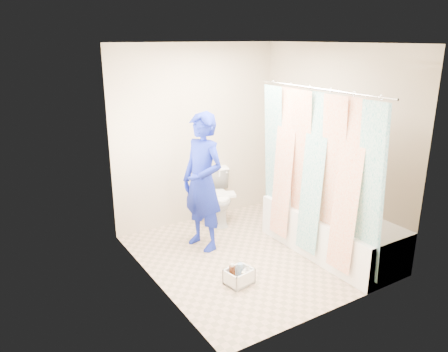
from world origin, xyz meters
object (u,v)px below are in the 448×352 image
bathtub (331,231)px  cleaning_caddy (240,277)px  toilet (218,196)px  plumber (203,182)px

bathtub → cleaning_caddy: (-1.31, -0.02, -0.19)m
toilet → plumber: (-0.55, -0.58, 0.47)m
toilet → bathtub: bearing=-44.0°
bathtub → cleaning_caddy: bearing=-178.9°
plumber → bathtub: bearing=38.7°
bathtub → plumber: size_ratio=1.06×
cleaning_caddy → toilet: bearing=56.7°
plumber → cleaning_caddy: 1.22m
bathtub → toilet: (-0.66, 1.51, 0.09)m
toilet → plumber: size_ratio=0.43×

